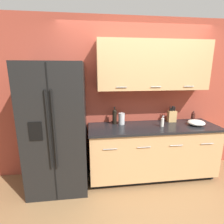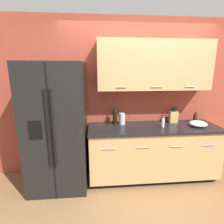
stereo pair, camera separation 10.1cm
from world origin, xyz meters
name	(u,v)px [view 2 (the right image)]	position (x,y,z in m)	size (l,w,h in m)	color
ground_plane	(151,208)	(0.00, 0.00, 0.00)	(14.00, 14.00, 0.00)	olive
wall_back	(141,91)	(0.05, 1.00, 1.43)	(10.00, 0.39, 2.60)	#993D2D
counter_unit	(152,152)	(0.22, 0.70, 0.46)	(2.08, 0.64, 0.90)	black
refrigerator	(57,128)	(-1.28, 0.65, 0.94)	(0.84, 0.75, 1.89)	black
knife_block	(173,117)	(0.61, 0.88, 1.01)	(0.14, 0.09, 0.28)	tan
wine_bottle	(115,116)	(-0.39, 0.88, 1.03)	(0.07, 0.07, 0.29)	black
soap_dispenser	(163,123)	(0.34, 0.65, 0.97)	(0.05, 0.05, 0.17)	silver
oil_bottle	(195,117)	(0.98, 0.84, 0.99)	(0.07, 0.07, 0.18)	#3D1914
steel_canister	(122,119)	(-0.28, 0.85, 1.00)	(0.10, 0.10, 0.20)	#B7B7BA
mixing_bowl	(198,124)	(0.92, 0.64, 0.95)	(0.27, 0.27, 0.09)	white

